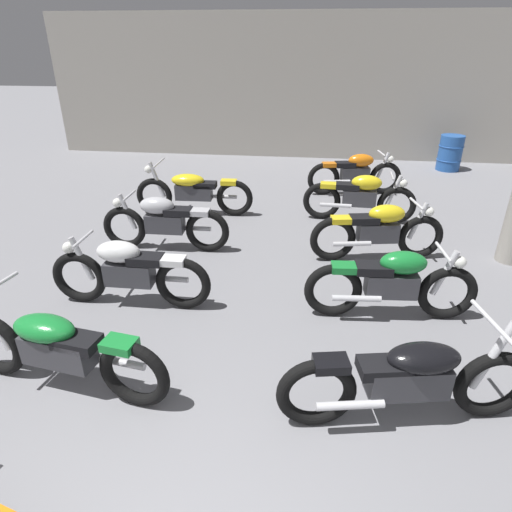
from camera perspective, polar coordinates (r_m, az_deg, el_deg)
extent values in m
cube|color=#9E998E|center=(12.38, 4.79, 20.95)|extent=(13.09, 0.24, 3.60)
torus|color=black|center=(4.07, -15.52, -14.60)|extent=(0.68, 0.21, 0.67)
cube|color=#38383D|center=(4.40, -24.25, -11.07)|extent=(0.69, 0.34, 0.28)
ellipsoid|color=#197F33|center=(4.34, -25.82, -8.42)|extent=(0.64, 0.41, 0.22)
cube|color=black|center=(4.20, -22.25, -10.25)|extent=(0.43, 0.30, 0.10)
cube|color=#197F33|center=(3.94, -17.32, -10.92)|extent=(0.31, 0.24, 0.08)
cylinder|color=silver|center=(4.28, -17.55, -12.93)|extent=(0.55, 0.15, 0.07)
torus|color=black|center=(5.77, -21.96, -2.59)|extent=(0.67, 0.12, 0.67)
torus|color=black|center=(5.29, -9.43, -3.57)|extent=(0.67, 0.12, 0.67)
cylinder|color=silver|center=(5.62, -21.68, -0.33)|extent=(0.24, 0.07, 0.56)
cube|color=#38383D|center=(5.45, -16.10, -2.16)|extent=(0.57, 0.25, 0.28)
ellipsoid|color=white|center=(5.37, -17.45, 0.54)|extent=(0.52, 0.29, 0.26)
cube|color=black|center=(5.28, -14.16, -0.41)|extent=(0.40, 0.24, 0.10)
cube|color=white|center=(5.18, -10.73, -0.61)|extent=(0.28, 0.20, 0.08)
cylinder|color=silver|center=(5.49, -21.57, 2.06)|extent=(0.04, 0.48, 0.04)
sphere|color=white|center=(5.63, -23.17, 1.02)|extent=(0.14, 0.14, 0.14)
cylinder|color=silver|center=(5.48, -11.57, -2.90)|extent=(0.55, 0.08, 0.07)
torus|color=black|center=(7.08, -16.69, 3.57)|extent=(0.67, 0.12, 0.67)
torus|color=black|center=(6.69, -6.33, 3.24)|extent=(0.67, 0.12, 0.67)
cylinder|color=silver|center=(6.96, -16.35, 5.52)|extent=(0.24, 0.07, 0.56)
cube|color=#38383D|center=(6.82, -11.73, 4.19)|extent=(0.58, 0.25, 0.28)
ellipsoid|color=#B7B7BC|center=(6.75, -12.76, 6.42)|extent=(0.53, 0.29, 0.26)
cube|color=black|center=(6.68, -10.08, 5.73)|extent=(0.40, 0.25, 0.10)
cube|color=#B7B7BC|center=(6.60, -7.31, 5.66)|extent=(0.28, 0.21, 0.08)
cylinder|color=silver|center=(6.85, -16.16, 7.55)|extent=(0.05, 0.48, 0.04)
sphere|color=white|center=(6.96, -17.57, 6.61)|extent=(0.14, 0.14, 0.14)
cylinder|color=silver|center=(6.87, -8.14, 3.58)|extent=(0.55, 0.08, 0.07)
torus|color=black|center=(8.42, -13.06, 7.61)|extent=(0.67, 0.14, 0.67)
torus|color=black|center=(8.09, -2.80, 7.51)|extent=(0.67, 0.14, 0.67)
cylinder|color=silver|center=(8.31, -12.74, 9.63)|extent=(0.28, 0.08, 0.66)
cube|color=#38383D|center=(8.19, -8.07, 8.25)|extent=(0.67, 0.27, 0.28)
ellipsoid|color=yellow|center=(8.15, -8.87, 9.73)|extent=(0.61, 0.34, 0.22)
cube|color=black|center=(8.11, -6.60, 9.18)|extent=(0.41, 0.26, 0.10)
cube|color=yellow|center=(8.01, -3.56, 9.55)|extent=(0.29, 0.21, 0.08)
cylinder|color=silver|center=(8.21, -12.55, 11.71)|extent=(0.06, 0.68, 0.04)
sphere|color=white|center=(8.30, -13.81, 10.88)|extent=(0.14, 0.14, 0.14)
cylinder|color=silver|center=(8.26, -4.41, 7.70)|extent=(0.55, 0.09, 0.07)
torus|color=black|center=(4.33, 28.40, -14.50)|extent=(0.68, 0.24, 0.67)
torus|color=black|center=(3.80, 7.84, -17.21)|extent=(0.68, 0.24, 0.67)
cylinder|color=silver|center=(4.11, 28.36, -11.34)|extent=(0.28, 0.12, 0.66)
cube|color=#38383D|center=(3.94, 19.08, -14.93)|extent=(0.69, 0.36, 0.28)
ellipsoid|color=black|center=(3.84, 20.97, -12.24)|extent=(0.65, 0.43, 0.22)
cube|color=black|center=(3.78, 16.22, -13.72)|extent=(0.44, 0.31, 0.10)
cube|color=black|center=(3.62, 9.73, -13.63)|extent=(0.31, 0.25, 0.08)
cylinder|color=silver|center=(3.91, 28.57, -7.81)|extent=(0.17, 0.67, 0.04)
cylinder|color=silver|center=(3.78, 12.13, -18.42)|extent=(0.55, 0.17, 0.07)
torus|color=black|center=(5.49, 23.59, -4.45)|extent=(0.68, 0.16, 0.67)
torus|color=black|center=(5.16, 9.97, -4.43)|extent=(0.68, 0.16, 0.67)
cylinder|color=silver|center=(5.34, 23.29, -2.05)|extent=(0.25, 0.09, 0.56)
cube|color=#38383D|center=(5.24, 17.14, -3.53)|extent=(0.59, 0.29, 0.28)
ellipsoid|color=#197F33|center=(5.14, 18.62, -0.82)|extent=(0.54, 0.32, 0.26)
cube|color=black|center=(5.09, 15.04, -1.56)|extent=(0.42, 0.27, 0.10)
cube|color=#197F33|center=(5.03, 11.37, -1.50)|extent=(0.30, 0.22, 0.08)
cylinder|color=silver|center=(5.21, 23.17, 0.48)|extent=(0.07, 0.48, 0.04)
sphere|color=white|center=(5.33, 24.96, -0.74)|extent=(0.14, 0.14, 0.14)
cylinder|color=silver|center=(5.10, 12.91, -5.39)|extent=(0.55, 0.11, 0.07)
torus|color=black|center=(6.88, 20.57, 2.29)|extent=(0.68, 0.23, 0.67)
torus|color=black|center=(6.47, 9.94, 2.17)|extent=(0.68, 0.23, 0.67)
cylinder|color=silver|center=(6.75, 20.29, 4.30)|extent=(0.25, 0.11, 0.56)
cube|color=#38383D|center=(6.61, 15.52, 3.03)|extent=(0.61, 0.34, 0.28)
ellipsoid|color=yellow|center=(6.54, 16.65, 5.29)|extent=(0.56, 0.37, 0.26)
cube|color=black|center=(6.47, 13.87, 4.65)|extent=(0.44, 0.31, 0.10)
cube|color=yellow|center=(6.38, 11.02, 4.64)|extent=(0.31, 0.25, 0.08)
cylinder|color=silver|center=(6.64, 20.16, 6.38)|extent=(0.12, 0.48, 0.04)
sphere|color=white|center=(6.76, 21.57, 5.39)|extent=(0.14, 0.14, 0.14)
cylinder|color=silver|center=(6.43, 12.34, 1.56)|extent=(0.55, 0.17, 0.07)
torus|color=black|center=(8.10, 17.79, 6.29)|extent=(0.67, 0.14, 0.67)
torus|color=black|center=(8.02, 8.53, 7.08)|extent=(0.67, 0.14, 0.67)
cylinder|color=silver|center=(8.01, 17.47, 8.09)|extent=(0.25, 0.08, 0.56)
cube|color=#38383D|center=(8.01, 13.26, 7.38)|extent=(0.58, 0.27, 0.28)
ellipsoid|color=yellow|center=(7.93, 14.19, 9.22)|extent=(0.53, 0.30, 0.26)
cube|color=black|center=(7.94, 11.81, 8.88)|extent=(0.41, 0.26, 0.10)
cube|color=yellow|center=(7.93, 9.40, 9.07)|extent=(0.29, 0.21, 0.08)
cylinder|color=silver|center=(7.93, 17.29, 9.91)|extent=(0.06, 0.48, 0.04)
sphere|color=white|center=(7.99, 18.61, 8.94)|extent=(0.14, 0.14, 0.14)
cylinder|color=silver|center=(7.91, 10.30, 6.50)|extent=(0.55, 0.10, 0.07)
torus|color=black|center=(9.71, 16.42, 9.69)|extent=(0.68, 0.23, 0.67)
torus|color=black|center=(9.37, 8.76, 9.86)|extent=(0.68, 0.23, 0.67)
cylinder|color=silver|center=(9.62, 16.16, 11.18)|extent=(0.25, 0.11, 0.56)
cube|color=#38383D|center=(9.49, 12.72, 10.37)|extent=(0.61, 0.34, 0.28)
ellipsoid|color=orange|center=(9.45, 13.49, 11.99)|extent=(0.56, 0.37, 0.26)
cube|color=black|center=(9.38, 11.52, 11.58)|extent=(0.44, 0.31, 0.10)
cube|color=orange|center=(9.31, 9.51, 11.63)|extent=(0.31, 0.25, 0.08)
cylinder|color=silver|center=(9.54, 16.00, 12.70)|extent=(0.12, 0.48, 0.04)
sphere|color=white|center=(9.63, 17.07, 11.95)|extent=(0.14, 0.14, 0.14)
cylinder|color=silver|center=(9.30, 10.44, 9.50)|extent=(0.55, 0.17, 0.07)
cylinder|color=#23519E|center=(12.11, 23.90, 12.15)|extent=(0.56, 0.56, 0.85)
torus|color=#23519E|center=(12.08, 24.04, 12.92)|extent=(0.59, 0.59, 0.03)
torus|color=#23519E|center=(12.15, 23.75, 11.38)|extent=(0.59, 0.59, 0.03)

